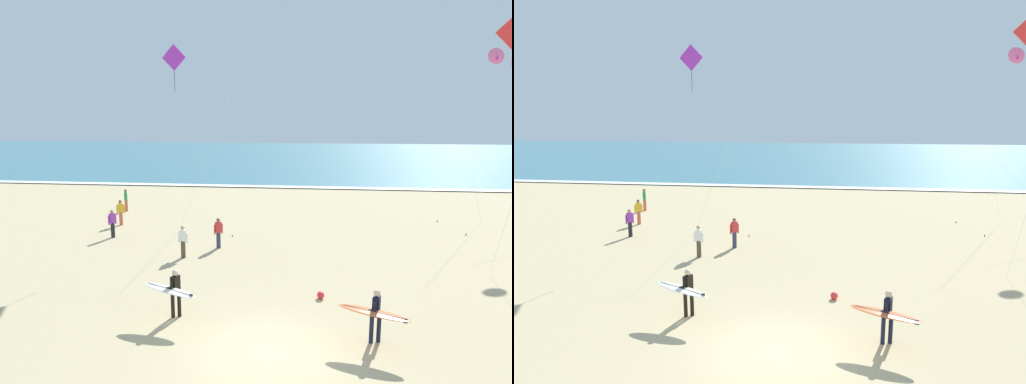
% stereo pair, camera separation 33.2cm
% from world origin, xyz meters
% --- Properties ---
extents(ground_plane, '(160.00, 160.00, 0.00)m').
position_xyz_m(ground_plane, '(0.00, 0.00, 0.00)').
color(ground_plane, tan).
extents(ocean_water, '(160.00, 60.00, 0.08)m').
position_xyz_m(ocean_water, '(0.00, 58.35, 0.04)').
color(ocean_water, teal).
rests_on(ocean_water, ground).
extents(shoreline_foam, '(160.00, 1.24, 0.01)m').
position_xyz_m(shoreline_foam, '(0.00, 28.65, 0.09)').
color(shoreline_foam, white).
rests_on(shoreline_foam, ocean_water).
extents(surfer_lead, '(2.05, 1.13, 1.71)m').
position_xyz_m(surfer_lead, '(-3.31, 1.75, 1.04)').
color(surfer_lead, black).
rests_on(surfer_lead, ground).
extents(surfer_trailing, '(2.17, 1.19, 1.71)m').
position_xyz_m(surfer_trailing, '(3.21, 0.78, 1.04)').
color(surfer_trailing, black).
rests_on(surfer_trailing, ground).
extents(kite_delta_rose_far, '(3.30, 0.47, 10.79)m').
position_xyz_m(kite_delta_rose_far, '(12.35, 16.93, 10.22)').
color(kite_delta_rose_far, pink).
rests_on(kite_delta_rose_far, ground).
extents(kite_diamond_violet_high, '(4.01, 0.76, 10.63)m').
position_xyz_m(kite_diamond_violet_high, '(-6.15, 12.48, 9.63)').
color(kite_diamond_violet_high, purple).
rests_on(kite_diamond_violet_high, ground).
extents(bystander_red_top, '(0.42, 0.34, 1.59)m').
position_xyz_m(bystander_red_top, '(-3.34, 9.73, 0.81)').
color(bystander_red_top, '#2D334C').
rests_on(bystander_red_top, ground).
extents(bystander_white_top, '(0.49, 0.24, 1.59)m').
position_xyz_m(bystander_white_top, '(-4.73, 8.03, 0.81)').
color(bystander_white_top, '#4C3D2D').
rests_on(bystander_white_top, ground).
extents(bystander_green_top, '(0.25, 0.49, 1.59)m').
position_xyz_m(bystander_green_top, '(-11.56, 17.46, 0.81)').
color(bystander_green_top, '#D8593F').
rests_on(bystander_green_top, ground).
extents(bystander_yellow_top, '(0.45, 0.31, 1.59)m').
position_xyz_m(bystander_yellow_top, '(-10.32, 13.69, 0.81)').
color(bystander_yellow_top, '#D8593F').
rests_on(bystander_yellow_top, ground).
extents(bystander_purple_top, '(0.34, 0.41, 1.59)m').
position_xyz_m(bystander_purple_top, '(-9.63, 10.98, 0.81)').
color(bystander_purple_top, black).
rests_on(bystander_purple_top, ground).
extents(beach_ball, '(0.28, 0.28, 0.28)m').
position_xyz_m(beach_ball, '(1.73, 3.96, 0.14)').
color(beach_ball, red).
rests_on(beach_ball, ground).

